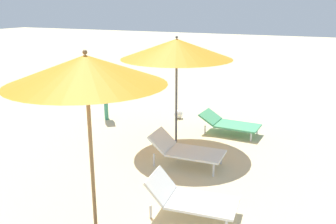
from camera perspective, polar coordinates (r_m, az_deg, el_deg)
umbrella_second at (r=4.51m, az=-12.61°, el=6.36°), size 1.96×1.96×2.60m
lounger_second_shoreside at (r=5.76m, az=3.38°, el=-13.20°), size 1.41×0.80×0.59m
umbrella_farthest at (r=8.00m, az=1.35°, el=9.75°), size 2.44×2.44×2.47m
lounger_farthest_shoreside at (r=9.27m, az=9.48°, el=-1.74°), size 1.47×0.74×0.50m
lounger_farthest_inland at (r=7.38m, az=2.75°, el=-5.84°), size 1.50×0.78×0.63m
person_walking_mid at (r=10.35m, az=-9.73°, el=3.90°), size 0.39×0.42×1.55m
beach_ball at (r=10.43m, az=1.61°, el=-0.33°), size 0.25×0.25×0.25m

